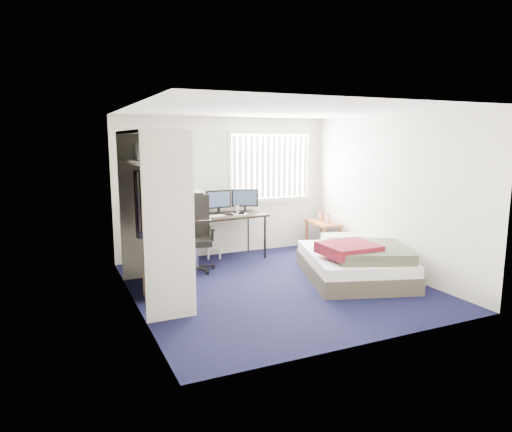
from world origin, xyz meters
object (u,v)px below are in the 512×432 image
object	(u,v)px
nightstand	(323,225)
desk	(219,214)
bed	(355,262)
office_chair	(196,241)

from	to	relation	value
nightstand	desk	bearing A→B (deg)	172.64
bed	desk	bearing A→B (deg)	127.62
bed	office_chair	bearing A→B (deg)	144.47
nightstand	office_chair	bearing A→B (deg)	-175.31
office_chair	nightstand	bearing A→B (deg)	4.69
office_chair	nightstand	distance (m)	2.58
nightstand	bed	size ratio (longest dim) A/B	0.39
desk	office_chair	xyz separation A→B (m)	(-0.57, -0.47, -0.34)
desk	nightstand	world-z (taller)	desk
desk	bed	distance (m)	2.52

